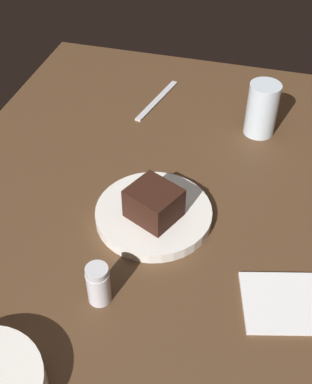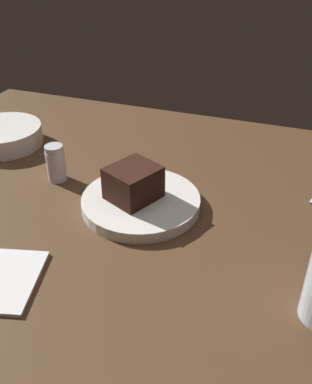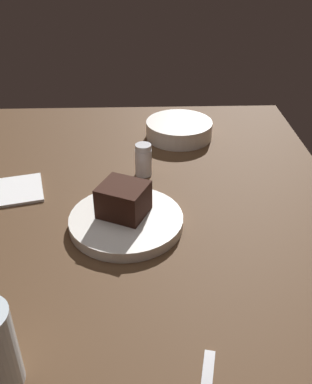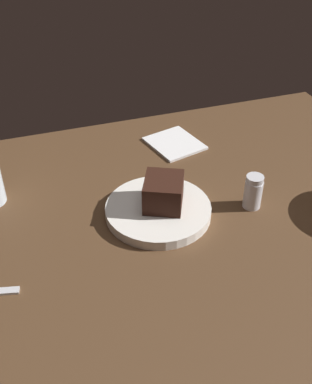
% 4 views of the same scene
% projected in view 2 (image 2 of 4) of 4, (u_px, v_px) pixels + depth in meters
% --- Properties ---
extents(dining_table, '(1.20, 0.84, 0.03)m').
position_uv_depth(dining_table, '(148.00, 208.00, 0.81)').
color(dining_table, '#4C331E').
rests_on(dining_table, ground).
extents(dessert_plate, '(0.21, 0.21, 0.02)m').
position_uv_depth(dessert_plate, '(141.00, 202.00, 0.78)').
color(dessert_plate, white).
rests_on(dessert_plate, dining_table).
extents(chocolate_cake_slice, '(0.10, 0.11, 0.06)m').
position_uv_depth(chocolate_cake_slice, '(133.00, 183.00, 0.76)').
color(chocolate_cake_slice, black).
rests_on(chocolate_cake_slice, dessert_plate).
extents(salt_shaker, '(0.04, 0.04, 0.07)m').
position_uv_depth(salt_shaker, '(56.00, 163.00, 0.85)').
color(salt_shaker, silver).
rests_on(salt_shaker, dining_table).
extents(side_bowl, '(0.17, 0.17, 0.04)m').
position_uv_depth(side_bowl, '(4.00, 136.00, 0.98)').
color(side_bowl, white).
rests_on(side_bowl, dining_table).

